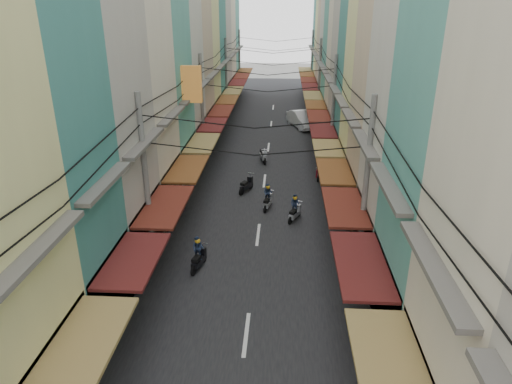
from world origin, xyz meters
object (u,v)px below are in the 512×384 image
at_px(white_car, 302,127).
at_px(market_umbrella, 420,285).
at_px(bicycle, 435,316).
at_px(traffic_sign, 425,346).

height_order(white_car, market_umbrella, market_umbrella).
distance_m(white_car, market_umbrella, 30.53).
relative_size(white_car, bicycle, 3.16).
bearing_deg(market_umbrella, traffic_sign, -102.51).
distance_m(bicycle, market_umbrella, 2.40).
relative_size(white_car, traffic_sign, 2.00).
bearing_deg(white_car, market_umbrella, -103.86).
bearing_deg(market_umbrella, bicycle, 36.48).
height_order(white_car, bicycle, white_car).
height_order(market_umbrella, traffic_sign, traffic_sign).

